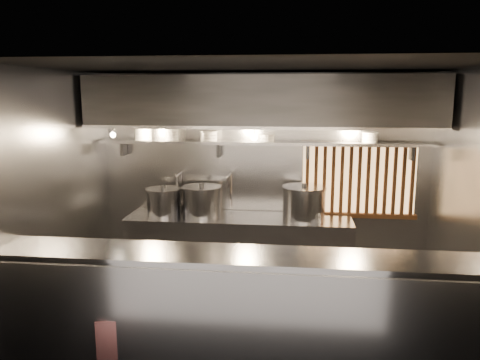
% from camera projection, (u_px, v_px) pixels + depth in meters
% --- Properties ---
extents(floor, '(4.50, 4.50, 0.00)m').
position_uv_depth(floor, '(253.00, 321.00, 5.28)').
color(floor, black).
rests_on(floor, ground).
extents(ceiling, '(4.50, 4.50, 0.00)m').
position_uv_depth(ceiling, '(255.00, 66.00, 4.77)').
color(ceiling, black).
rests_on(ceiling, wall_back).
extents(wall_back, '(4.50, 0.00, 4.50)m').
position_uv_depth(wall_back, '(263.00, 176.00, 6.49)').
color(wall_back, gray).
rests_on(wall_back, floor).
extents(wall_left, '(0.00, 3.00, 3.00)m').
position_uv_depth(wall_left, '(55.00, 195.00, 5.28)').
color(wall_left, gray).
rests_on(wall_left, floor).
extents(wall_right, '(0.00, 3.00, 3.00)m').
position_uv_depth(wall_right, '(473.00, 206.00, 4.77)').
color(wall_right, gray).
rests_on(wall_right, floor).
extents(serving_counter, '(4.50, 0.56, 1.13)m').
position_uv_depth(serving_counter, '(244.00, 313.00, 4.24)').
color(serving_counter, '#9D9DA3').
rests_on(serving_counter, floor).
extents(cooking_bench, '(3.00, 0.70, 0.90)m').
position_uv_depth(cooking_bench, '(238.00, 249.00, 6.34)').
color(cooking_bench, '#9D9DA3').
rests_on(cooking_bench, floor).
extents(bowl_shelf, '(4.40, 0.34, 0.04)m').
position_uv_depth(bowl_shelf, '(262.00, 143.00, 6.23)').
color(bowl_shelf, '#9D9DA3').
rests_on(bowl_shelf, wall_back).
extents(exhaust_hood, '(4.40, 0.81, 0.65)m').
position_uv_depth(exhaust_hood, '(262.00, 102.00, 5.91)').
color(exhaust_hood, '#2D2D30').
rests_on(exhaust_hood, ceiling).
extents(wood_screen, '(1.56, 0.09, 1.04)m').
position_uv_depth(wood_screen, '(359.00, 180.00, 6.30)').
color(wood_screen, '#F6BA6E').
rests_on(wood_screen, wall_back).
extents(faucet_left, '(0.04, 0.30, 0.50)m').
position_uv_depth(faucet_left, '(180.00, 182.00, 6.50)').
color(faucet_left, silver).
rests_on(faucet_left, wall_back).
extents(faucet_right, '(0.04, 0.30, 0.50)m').
position_uv_depth(faucet_right, '(230.00, 184.00, 6.43)').
color(faucet_right, silver).
rests_on(faucet_right, wall_back).
extents(heat_lamp, '(0.25, 0.35, 0.20)m').
position_uv_depth(heat_lamp, '(111.00, 130.00, 5.94)').
color(heat_lamp, '#9D9DA3').
rests_on(heat_lamp, exhaust_hood).
extents(pendant_bulb, '(0.09, 0.09, 0.19)m').
position_uv_depth(pendant_bulb, '(254.00, 137.00, 6.10)').
color(pendant_bulb, '#2D2D30').
rests_on(pendant_bulb, exhaust_hood).
extents(stock_pot_left, '(0.51, 0.51, 0.41)m').
position_uv_depth(stock_pot_left, '(164.00, 202.00, 6.33)').
color(stock_pot_left, '#9D9DA3').
rests_on(stock_pot_left, cooking_bench).
extents(stock_pot_mid, '(0.66, 0.66, 0.44)m').
position_uv_depth(stock_pot_mid, '(202.00, 201.00, 6.31)').
color(stock_pot_mid, '#9D9DA3').
rests_on(stock_pot_mid, cooking_bench).
extents(stock_pot_right, '(0.70, 0.70, 0.47)m').
position_uv_depth(stock_pot_right, '(304.00, 203.00, 6.13)').
color(stock_pot_right, '#9D9DA3').
rests_on(stock_pot_right, cooking_bench).
extents(red_placard, '(0.28, 0.08, 0.39)m').
position_uv_depth(red_placard, '(112.00, 341.00, 4.15)').
color(red_placard, red).
rests_on(red_placard, serving_counter).
extents(bowl_stack_0, '(0.25, 0.25, 0.17)m').
position_uv_depth(bowl_stack_0, '(143.00, 134.00, 6.39)').
color(bowl_stack_0, silver).
rests_on(bowl_stack_0, bowl_shelf).
extents(bowl_stack_1, '(0.20, 0.20, 0.17)m').
position_uv_depth(bowl_stack_1, '(172.00, 134.00, 6.34)').
color(bowl_stack_1, silver).
rests_on(bowl_stack_1, bowl_shelf).
extents(bowl_stack_2, '(0.24, 0.24, 0.13)m').
position_uv_depth(bowl_stack_2, '(209.00, 136.00, 6.29)').
color(bowl_stack_2, silver).
rests_on(bowl_stack_2, bowl_shelf).
extents(bowl_stack_3, '(0.21, 0.21, 0.09)m').
position_uv_depth(bowl_stack_3, '(267.00, 138.00, 6.21)').
color(bowl_stack_3, silver).
rests_on(bowl_stack_3, bowl_shelf).
extents(bowl_stack_4, '(0.21, 0.21, 0.13)m').
position_uv_depth(bowl_stack_4, '(370.00, 137.00, 6.05)').
color(bowl_stack_4, silver).
rests_on(bowl_stack_4, bowl_shelf).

